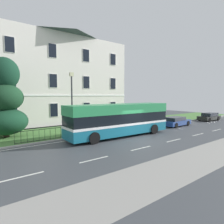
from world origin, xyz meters
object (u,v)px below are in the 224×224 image
Objects in this scene: parked_hatchback_00 at (209,117)px; street_lamp_post at (72,99)px; evergreen_tree at (6,102)px; single_decker_bus at (120,119)px; parked_hatchback_01 at (176,121)px; georgian_townhouse at (57,76)px.

parked_hatchback_00 is 21.83m from street_lamp_post.
evergreen_tree is 1.21× the size of street_lamp_post.
parked_hatchback_00 is 0.67× the size of street_lamp_post.
parked_hatchback_01 is at bearing 4.19° from single_decker_bus.
parked_hatchback_00 is at bearing -11.10° from evergreen_tree.
single_decker_bus is (8.57, -5.55, -1.66)m from evergreen_tree.
parked_hatchback_01 is (10.13, -13.02, -6.08)m from georgian_townhouse.
georgian_townhouse is 4.69× the size of parked_hatchback_00.
street_lamp_post is at bearing -25.08° from evergreen_tree.
evergreen_tree is at bearing 154.92° from street_lamp_post.
evergreen_tree is at bearing -135.31° from georgian_townhouse.
parked_hatchback_01 is 13.46m from street_lamp_post.
evergreen_tree is 0.67× the size of single_decker_bus.
evergreen_tree is 10.35m from single_decker_bus.
georgian_townhouse is 17.58m from parked_hatchback_01.
parked_hatchback_01 is at bearing -11.95° from street_lamp_post.
street_lamp_post reaches higher than parked_hatchback_00.
single_decker_bus is 4.96m from street_lamp_post.
parked_hatchback_00 is at bearing -7.41° from street_lamp_post.
evergreen_tree reaches higher than parked_hatchback_00.
evergreen_tree is 18.98m from parked_hatchback_01.
evergreen_tree is 1.79× the size of parked_hatchback_00.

